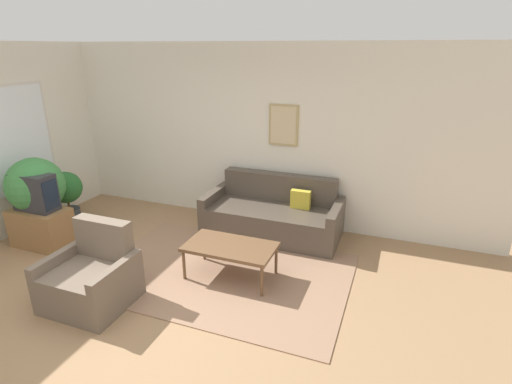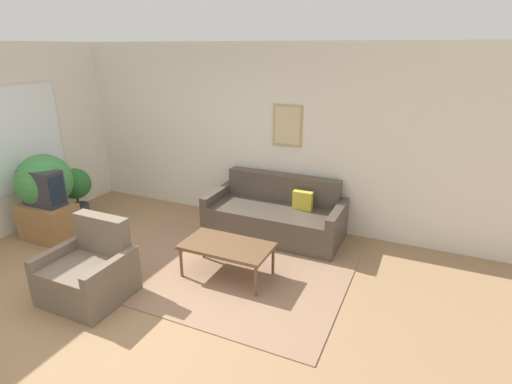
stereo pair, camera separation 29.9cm
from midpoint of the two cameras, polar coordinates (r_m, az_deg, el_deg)
ground_plane at (r=4.64m, az=-19.81°, el=-15.77°), size 16.00×16.00×0.00m
area_rug at (r=5.04m, az=-6.55°, el=-11.41°), size 3.05×2.06×0.01m
wall_back at (r=6.27m, az=-4.75°, el=8.29°), size 8.00×0.09×2.70m
couch at (r=5.87m, az=1.03°, el=-3.35°), size 1.97×0.90×0.84m
coffee_table at (r=4.77m, az=-5.52°, el=-8.00°), size 1.06×0.58×0.43m
tv_stand at (r=6.36m, az=-29.49°, el=-4.44°), size 0.79×0.45×0.53m
tv at (r=6.19m, az=-30.29°, el=-0.04°), size 0.58×0.28×0.51m
armchair at (r=4.77m, az=-24.12°, el=-11.25°), size 0.85×0.76×0.87m
potted_plant_tall at (r=6.39m, az=-30.15°, el=0.68°), size 0.77×0.77×1.20m
potted_plant_by_window at (r=6.98m, az=-26.58°, el=0.07°), size 0.49×0.49×0.80m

